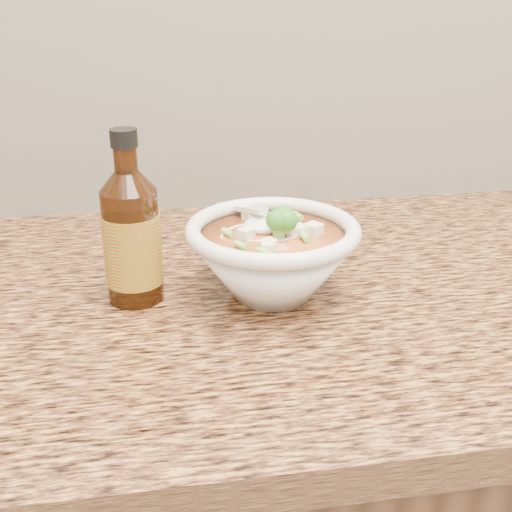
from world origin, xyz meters
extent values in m
cube|color=beige|center=(0.00, 1.99, 1.15)|extent=(4.00, 0.02, 0.50)
cube|color=#A1723B|center=(0.00, 1.68, 0.88)|extent=(4.00, 0.68, 0.04)
cylinder|color=silver|center=(-0.20, 1.64, 0.90)|extent=(0.08, 0.08, 0.01)
torus|color=silver|center=(-0.20, 1.64, 0.98)|extent=(0.21, 0.21, 0.02)
torus|color=beige|center=(-0.21, 1.63, 0.98)|extent=(0.10, 0.10, 0.00)
torus|color=beige|center=(-0.18, 1.62, 0.98)|extent=(0.08, 0.08, 0.00)
torus|color=beige|center=(-0.22, 1.63, 0.97)|extent=(0.12, 0.12, 0.00)
torus|color=beige|center=(-0.19, 1.64, 0.97)|extent=(0.10, 0.10, 0.00)
torus|color=beige|center=(-0.20, 1.65, 0.97)|extent=(0.13, 0.13, 0.00)
torus|color=beige|center=(-0.22, 1.66, 0.97)|extent=(0.11, 0.11, 0.00)
torus|color=beige|center=(-0.21, 1.64, 0.97)|extent=(0.12, 0.12, 0.00)
torus|color=beige|center=(-0.21, 1.64, 0.97)|extent=(0.07, 0.07, 0.00)
cube|color=silver|center=(-0.24, 1.59, 0.98)|extent=(0.02, 0.02, 0.01)
cube|color=silver|center=(-0.18, 1.61, 0.98)|extent=(0.02, 0.02, 0.01)
cube|color=silver|center=(-0.14, 1.63, 0.98)|extent=(0.02, 0.02, 0.02)
cube|color=silver|center=(-0.15, 1.61, 0.98)|extent=(0.02, 0.02, 0.02)
cube|color=silver|center=(-0.20, 1.67, 0.98)|extent=(0.02, 0.02, 0.02)
cube|color=silver|center=(-0.18, 1.63, 0.98)|extent=(0.02, 0.02, 0.01)
cube|color=silver|center=(-0.22, 1.62, 0.98)|extent=(0.02, 0.02, 0.01)
cube|color=silver|center=(-0.21, 1.69, 0.98)|extent=(0.02, 0.02, 0.02)
cube|color=silver|center=(-0.21, 1.65, 0.98)|extent=(0.02, 0.02, 0.02)
cube|color=silver|center=(-0.14, 1.64, 0.98)|extent=(0.02, 0.02, 0.02)
ellipsoid|color=#196014|center=(-0.19, 1.63, 1.00)|extent=(0.04, 0.04, 0.03)
cylinder|color=#7ED552|center=(-0.22, 1.61, 0.98)|extent=(0.02, 0.02, 0.01)
cylinder|color=#7ED552|center=(-0.23, 1.64, 0.98)|extent=(0.02, 0.02, 0.01)
cylinder|color=#7ED552|center=(-0.26, 1.64, 0.98)|extent=(0.01, 0.02, 0.01)
cylinder|color=#7ED552|center=(-0.24, 1.63, 0.98)|extent=(0.01, 0.02, 0.01)
cylinder|color=#7ED552|center=(-0.16, 1.64, 0.98)|extent=(0.02, 0.01, 0.01)
cylinder|color=#7ED552|center=(-0.17, 1.65, 0.98)|extent=(0.02, 0.02, 0.01)
cylinder|color=#7ED552|center=(-0.25, 1.68, 0.98)|extent=(0.02, 0.02, 0.01)
ellipsoid|color=silver|center=(-0.21, 1.66, 0.98)|extent=(0.05, 0.05, 0.02)
cube|color=silver|center=(-0.23, 1.71, 0.99)|extent=(0.05, 0.11, 0.03)
cylinder|color=#401D08|center=(-0.36, 1.66, 0.97)|extent=(0.07, 0.07, 0.14)
cylinder|color=#401D08|center=(-0.36, 1.66, 1.07)|extent=(0.03, 0.03, 0.03)
cylinder|color=black|center=(-0.36, 1.66, 1.10)|extent=(0.03, 0.03, 0.02)
cylinder|color=red|center=(-0.36, 1.66, 0.97)|extent=(0.08, 0.08, 0.08)
camera|label=1|loc=(-0.33, 0.96, 1.25)|focal=45.00mm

